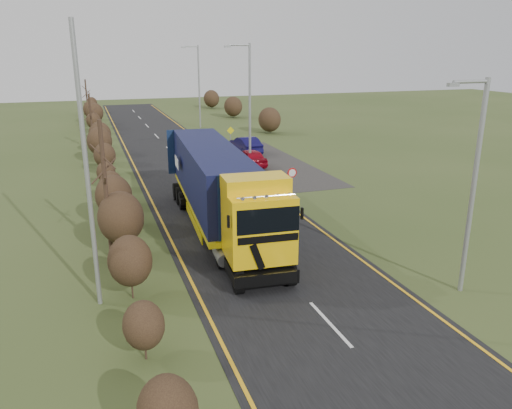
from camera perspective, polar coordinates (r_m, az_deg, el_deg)
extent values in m
plane|color=#394B20|center=(20.40, 3.27, -8.05)|extent=(160.00, 160.00, 0.00)
cube|color=black|center=(29.28, -4.09, -0.10)|extent=(8.00, 120.00, 0.02)
cube|color=#302D2A|center=(40.40, 1.16, 4.79)|extent=(6.00, 18.00, 0.02)
cube|color=#EEAA16|center=(28.60, -11.27, -0.77)|extent=(0.12, 116.00, 0.01)
cube|color=#EEAA16|center=(30.38, 2.66, 0.61)|extent=(0.12, 116.00, 0.01)
cube|color=silver|center=(17.19, 8.43, -13.28)|extent=(0.12, 3.00, 0.01)
cube|color=silver|center=(23.84, -0.35, -4.11)|extent=(0.12, 3.00, 0.01)
cube|color=silver|center=(31.13, -5.05, 0.98)|extent=(0.12, 3.00, 0.01)
cube|color=silver|center=(38.70, -7.94, 4.10)|extent=(0.12, 3.00, 0.01)
cube|color=silver|center=(46.42, -9.89, 6.19)|extent=(0.12, 3.00, 0.01)
cube|color=silver|center=(54.22, -11.30, 7.68)|extent=(0.12, 3.00, 0.01)
cube|color=silver|center=(62.07, -12.35, 8.79)|extent=(0.12, 3.00, 0.01)
cube|color=silver|center=(69.95, -13.17, 9.65)|extent=(0.12, 3.00, 0.01)
cube|color=silver|center=(77.86, -13.83, 10.33)|extent=(0.12, 3.00, 0.01)
ellipsoid|color=black|center=(15.12, -12.72, -13.27)|extent=(1.21, 1.57, 1.39)
ellipsoid|color=black|center=(18.54, -14.20, -6.23)|extent=(1.58, 2.06, 1.82)
ellipsoid|color=black|center=(22.16, -15.19, -1.43)|extent=(1.96, 2.55, 2.25)
ellipsoid|color=black|center=(26.02, -15.94, 0.97)|extent=(1.83, 2.38, 2.10)
ellipsoid|color=black|center=(30.00, -16.21, 2.21)|extent=(1.37, 1.78, 1.57)
ellipsoid|color=black|center=(33.92, -16.77, 3.58)|extent=(1.20, 1.56, 1.38)
ellipsoid|color=black|center=(37.77, -16.91, 5.41)|extent=(1.55, 2.02, 1.78)
ellipsoid|color=black|center=(41.63, -17.45, 6.93)|extent=(1.95, 2.53, 2.24)
ellipsoid|color=black|center=(45.60, -17.39, 7.66)|extent=(1.85, 2.41, 2.13)
ellipsoid|color=black|center=(49.61, -17.79, 7.84)|extent=(1.40, 1.81, 1.61)
ellipsoid|color=black|center=(53.60, -17.64, 8.29)|extent=(1.19, 1.55, 1.37)
ellipsoid|color=black|center=(57.52, -18.09, 9.11)|extent=(1.52, 1.97, 1.75)
ellipsoid|color=black|center=(61.45, -17.94, 9.96)|extent=(1.93, 2.51, 2.22)
ellipsoid|color=black|center=(65.42, -18.34, 10.27)|extent=(1.88, 2.44, 2.16)
ellipsoid|color=black|center=(69.45, -18.09, 10.30)|extent=(1.43, 1.85, 1.64)
ellipsoid|color=black|center=(73.45, -18.45, 10.43)|extent=(1.19, 1.55, 1.37)
ellipsoid|color=black|center=(77.41, -18.25, 10.96)|extent=(1.49, 1.93, 1.71)
cylinder|color=#39271C|center=(21.81, -16.78, 1.39)|extent=(0.18, 0.18, 6.05)
cylinder|color=#39271C|center=(47.46, -18.31, 8.89)|extent=(0.18, 0.18, 5.06)
cylinder|color=#39271C|center=(69.32, -18.76, 11.26)|extent=(0.18, 0.18, 5.15)
cube|color=black|center=(20.35, -0.56, -5.95)|extent=(2.70, 4.72, 0.45)
cube|color=yellow|center=(18.96, 0.28, -2.41)|extent=(2.63, 2.35, 2.58)
cube|color=black|center=(18.75, 1.33, -8.57)|extent=(2.48, 0.29, 0.55)
cube|color=black|center=(18.16, 0.18, -6.02)|extent=(0.60, 0.06, 1.07)
cube|color=black|center=(18.43, 2.64, -5.68)|extent=(0.60, 0.06, 1.07)
cube|color=black|center=(17.83, 1.42, -1.85)|extent=(2.33, 0.22, 0.94)
cube|color=black|center=(18.04, 1.43, -3.96)|extent=(2.28, 0.19, 0.28)
cube|color=yellow|center=(18.81, -0.06, 2.43)|extent=(2.57, 1.56, 0.56)
cylinder|color=silver|center=(17.78, 1.18, 0.94)|extent=(2.18, 0.21, 0.06)
cube|color=black|center=(17.61, -3.17, -1.96)|extent=(0.09, 0.13, 0.45)
cube|color=black|center=(18.53, 5.29, -1.02)|extent=(0.09, 0.13, 0.45)
cylinder|color=gray|center=(20.38, -3.97, -5.80)|extent=(0.64, 1.32, 0.56)
cylinder|color=gray|center=(21.03, 2.06, -5.03)|extent=(0.64, 1.32, 0.56)
cube|color=yellow|center=(26.00, -5.04, 0.43)|extent=(3.36, 12.64, 0.24)
cube|color=black|center=(25.62, -5.13, 3.61)|extent=(3.31, 12.24, 2.73)
cube|color=#102042|center=(31.41, -7.83, 6.05)|extent=(2.46, 0.23, 2.73)
cube|color=#102042|center=(19.99, -0.91, -0.25)|extent=(2.46, 0.23, 2.73)
cube|color=black|center=(29.69, -6.79, 1.35)|extent=(2.53, 3.72, 0.35)
cube|color=yellow|center=(25.04, -7.14, -1.93)|extent=(0.44, 5.44, 0.45)
cube|color=yellow|center=(25.60, -1.84, -1.36)|extent=(0.44, 5.44, 0.45)
cylinder|color=black|center=(18.76, -2.06, -8.66)|extent=(0.39, 1.05, 1.03)
cylinder|color=black|center=(19.40, 3.89, -7.77)|extent=(0.39, 1.05, 1.03)
cylinder|color=black|center=(20.93, -4.05, -5.84)|extent=(0.39, 1.05, 1.03)
cylinder|color=black|center=(21.51, 1.33, -5.15)|extent=(0.39, 1.05, 1.03)
cylinder|color=black|center=(28.70, -8.42, 0.46)|extent=(0.39, 1.05, 1.03)
cylinder|color=black|center=(29.12, -4.40, 0.84)|extent=(0.39, 1.05, 1.03)
cylinder|color=black|center=(29.63, -8.78, 0.98)|extent=(0.39, 1.05, 1.03)
cylinder|color=black|center=(30.05, -4.88, 1.35)|extent=(0.39, 1.05, 1.03)
cylinder|color=black|center=(30.58, -9.12, 1.47)|extent=(0.39, 1.05, 1.03)
cylinder|color=black|center=(30.97, -5.33, 1.82)|extent=(0.39, 1.05, 1.03)
imported|color=maroon|center=(39.06, -0.68, 5.38)|extent=(1.84, 4.12, 1.37)
imported|color=#0E0B3C|center=(44.11, -1.20, 6.81)|extent=(1.85, 4.55, 1.47)
cylinder|color=#929497|center=(19.36, 23.57, 1.47)|extent=(0.18, 0.18, 7.84)
cylinder|color=#929497|center=(18.32, 23.34, 12.77)|extent=(1.39, 0.12, 0.12)
cube|color=#929497|center=(17.87, 21.60, 12.61)|extent=(0.39, 0.16, 0.12)
cylinder|color=#929497|center=(37.56, -0.71, 10.95)|extent=(0.18, 0.18, 9.21)
cylinder|color=#929497|center=(37.09, -2.00, 17.75)|extent=(1.64, 0.12, 0.12)
cube|color=#929497|center=(36.86, -3.27, 17.58)|extent=(0.46, 0.18, 0.14)
cylinder|color=#929497|center=(59.27, -6.52, 13.17)|extent=(0.18, 0.18, 9.26)
cylinder|color=#929497|center=(58.96, -7.49, 17.47)|extent=(1.65, 0.12, 0.12)
cube|color=#929497|center=(58.79, -8.31, 17.34)|extent=(0.46, 0.19, 0.14)
cylinder|color=#929497|center=(17.45, -18.77, 3.48)|extent=(0.16, 0.16, 9.66)
cylinder|color=#929497|center=(29.69, 4.08, 1.95)|extent=(0.08, 0.08, 1.81)
cylinder|color=red|center=(29.44, 4.14, 3.64)|extent=(0.58, 0.04, 0.58)
cylinder|color=white|center=(29.42, 4.16, 3.63)|extent=(0.43, 0.02, 0.43)
cylinder|color=#929497|center=(47.41, -2.93, 7.49)|extent=(0.08, 0.08, 1.42)
cube|color=yellow|center=(47.23, -2.93, 8.45)|extent=(0.72, 0.04, 0.72)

